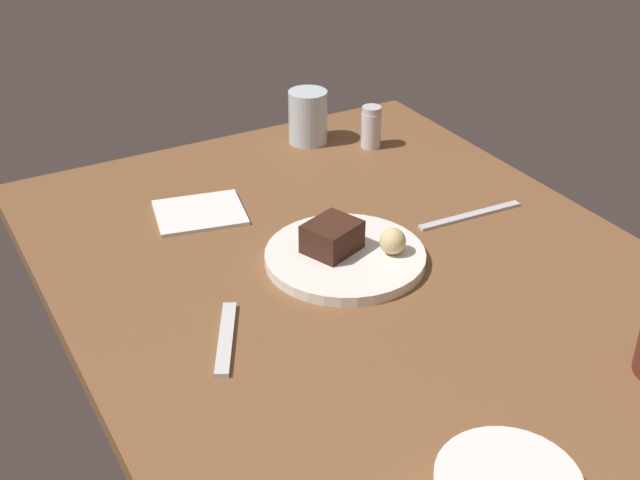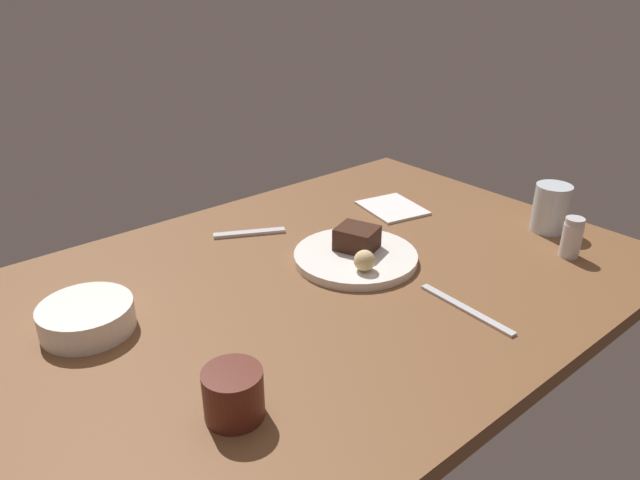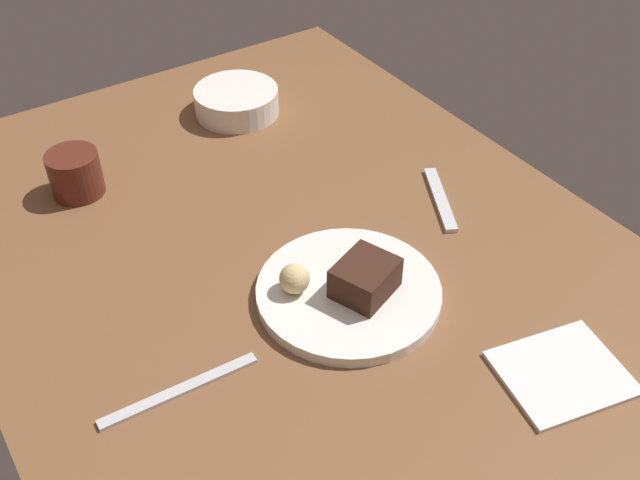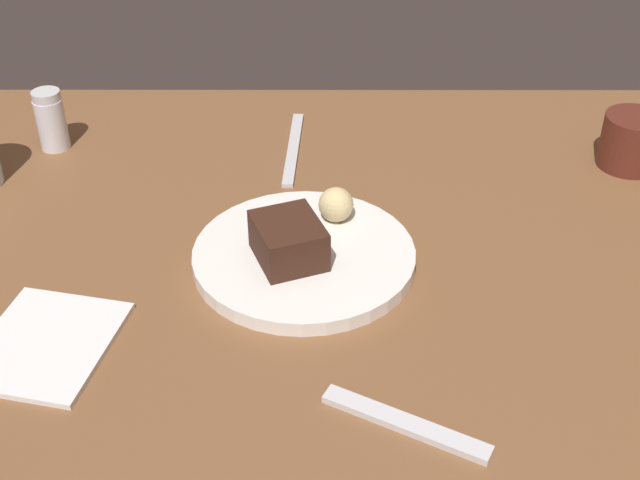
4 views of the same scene
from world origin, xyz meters
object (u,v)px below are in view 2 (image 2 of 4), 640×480
salt_shaker (572,238)px  water_glass (551,208)px  butter_knife (466,309)px  side_bowl (87,317)px  chocolate_cake_slice (357,238)px  folded_napkin (392,208)px  bread_roll (364,261)px  coffee_cup (233,394)px  dessert_spoon (251,232)px  dessert_plate (355,257)px

salt_shaker → water_glass: bearing=49.6°
water_glass → butter_knife: size_ratio=0.53×
salt_shaker → side_bowl: (-81.08, 35.54, -1.71)cm
water_glass → butter_knife: bearing=-167.8°
chocolate_cake_slice → water_glass: (39.51, -17.51, 1.23)cm
folded_napkin → bread_roll: bearing=-145.3°
coffee_cup → dessert_spoon: (32.30, 43.91, -3.04)cm
side_bowl → folded_napkin: size_ratio=1.03×
bread_roll → folded_napkin: bread_roll is taller
butter_knife → water_glass: bearing=105.0°
dessert_plate → dessert_spoon: dessert_plate is taller
side_bowl → folded_napkin: (71.94, 3.01, -1.94)cm
side_bowl → folded_napkin: bearing=2.4°
bread_roll → side_bowl: 47.25cm
dessert_plate → salt_shaker: salt_shaker is taller
salt_shaker → water_glass: size_ratio=0.79×
bread_roll → butter_knife: size_ratio=0.21×
bread_roll → folded_napkin: bearing=34.7°
butter_knife → folded_napkin: bearing=152.4°
side_bowl → dessert_spoon: size_ratio=0.97×
chocolate_cake_slice → bread_roll: 8.83cm
bread_roll → coffee_cup: size_ratio=0.50×
dessert_plate → side_bowl: (-47.88, 10.13, 1.43)cm
butter_knife → folded_napkin: size_ratio=1.35×
salt_shaker → coffee_cup: salt_shaker is taller
butter_knife → side_bowl: bearing=-122.2°
water_glass → folded_napkin: size_ratio=0.72×
bread_roll → dessert_plate: bearing=59.7°
bread_roll → butter_knife: (5.31, -18.75, -3.32)cm
water_glass → dessert_spoon: size_ratio=0.68×
water_glass → chocolate_cake_slice: bearing=156.1°
butter_knife → dessert_plate: bearing=-172.9°
chocolate_cake_slice → coffee_cup: (-42.37, -22.23, -0.45)cm
coffee_cup → salt_shaker: bearing=-3.5°
bread_roll → dessert_spoon: bread_roll is taller
bread_roll → dessert_spoon: (-5.05, 28.94, -3.22)cm
bread_roll → butter_knife: bearing=-74.2°
salt_shaker → folded_napkin: 39.79cm
chocolate_cake_slice → butter_knife: (0.29, -26.01, -3.58)cm
salt_shaker → butter_knife: bearing=178.7°
bread_roll → coffee_cup: bearing=-158.2°
dessert_plate → water_glass: 44.34cm
dessert_plate → side_bowl: size_ratio=1.64×
dessert_plate → folded_napkin: size_ratio=1.69×
dessert_spoon → folded_napkin: 34.04cm
water_glass → folded_napkin: 34.23cm
salt_shaker → side_bowl: salt_shaker is taller
salt_shaker → dessert_spoon: size_ratio=0.53×
bread_roll → water_glass: water_glass is taller
coffee_cup → folded_napkin: size_ratio=0.55×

